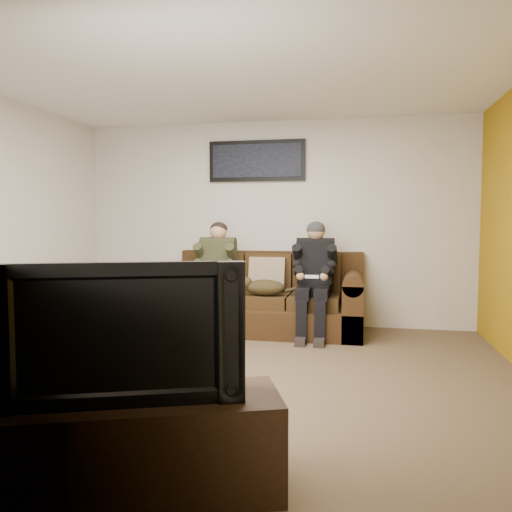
% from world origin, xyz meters
% --- Properties ---
extents(floor, '(5.00, 5.00, 0.00)m').
position_xyz_m(floor, '(0.00, 0.00, 0.00)').
color(floor, brown).
rests_on(floor, ground).
extents(ceiling, '(5.00, 5.00, 0.00)m').
position_xyz_m(ceiling, '(0.00, 0.00, 2.60)').
color(ceiling, silver).
rests_on(ceiling, ground).
extents(wall_back, '(5.00, 0.00, 5.00)m').
position_xyz_m(wall_back, '(0.00, 2.25, 1.30)').
color(wall_back, beige).
rests_on(wall_back, ground).
extents(wall_front, '(5.00, 0.00, 5.00)m').
position_xyz_m(wall_front, '(0.00, -2.25, 1.30)').
color(wall_front, beige).
rests_on(wall_front, ground).
extents(sofa, '(2.31, 1.00, 0.95)m').
position_xyz_m(sofa, '(-0.02, 1.83, 0.36)').
color(sofa, '#372210').
rests_on(sofa, ground).
extents(throw_pillow, '(0.44, 0.21, 0.44)m').
position_xyz_m(throw_pillow, '(-0.02, 1.88, 0.67)').
color(throw_pillow, '#9A7F65').
rests_on(throw_pillow, sofa).
extents(throw_blanket, '(0.47, 0.23, 0.08)m').
position_xyz_m(throw_blanket, '(-0.72, 2.12, 0.95)').
color(throw_blanket, tan).
rests_on(throw_blanket, sofa).
extents(person_left, '(0.51, 0.87, 1.32)m').
position_xyz_m(person_left, '(-0.61, 1.64, 0.75)').
color(person_left, '#866D53').
rests_on(person_left, sofa).
extents(person_right, '(0.51, 0.86, 1.33)m').
position_xyz_m(person_right, '(0.58, 1.64, 0.75)').
color(person_right, black).
rests_on(person_right, sofa).
extents(cat, '(0.66, 0.26, 0.24)m').
position_xyz_m(cat, '(0.00, 1.56, 0.56)').
color(cat, '#493B1C').
rests_on(cat, sofa).
extents(framed_poster, '(1.25, 0.05, 0.52)m').
position_xyz_m(framed_poster, '(-0.22, 2.22, 2.10)').
color(framed_poster, black).
rests_on(framed_poster, wall_back).
extents(tv_stand, '(1.60, 1.00, 0.48)m').
position_xyz_m(tv_stand, '(-0.02, -1.95, 0.24)').
color(tv_stand, black).
rests_on(tv_stand, ground).
extents(television, '(1.14, 0.55, 0.67)m').
position_xyz_m(television, '(-0.02, -1.95, 0.81)').
color(television, black).
rests_on(television, tv_stand).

